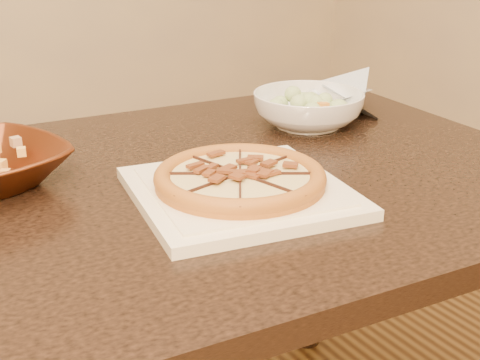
{
  "coord_description": "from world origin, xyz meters",
  "views": [
    {
      "loc": [
        -0.49,
        -1.02,
        1.16
      ],
      "look_at": [
        0.02,
        -0.2,
        0.78
      ],
      "focal_mm": 50.0,
      "sensor_mm": 36.0,
      "label": 1
    }
  ],
  "objects_px": {
    "dining_table": "(163,240)",
    "pizza": "(240,178)",
    "plate": "(240,192)",
    "salad_bowl": "(308,110)"
  },
  "relations": [
    {
      "from": "dining_table",
      "to": "pizza",
      "type": "height_order",
      "value": "pizza"
    },
    {
      "from": "pizza",
      "to": "plate",
      "type": "bearing_deg",
      "value": -0.09
    },
    {
      "from": "dining_table",
      "to": "pizza",
      "type": "xyz_separation_m",
      "value": [
        0.08,
        -0.12,
        0.14
      ]
    },
    {
      "from": "pizza",
      "to": "dining_table",
      "type": "bearing_deg",
      "value": 122.78
    },
    {
      "from": "dining_table",
      "to": "plate",
      "type": "distance_m",
      "value": 0.18
    },
    {
      "from": "dining_table",
      "to": "plate",
      "type": "bearing_deg",
      "value": -57.21
    },
    {
      "from": "plate",
      "to": "salad_bowl",
      "type": "height_order",
      "value": "salad_bowl"
    },
    {
      "from": "dining_table",
      "to": "plate",
      "type": "xyz_separation_m",
      "value": [
        0.08,
        -0.12,
        0.11
      ]
    },
    {
      "from": "dining_table",
      "to": "pizza",
      "type": "bearing_deg",
      "value": -57.22
    },
    {
      "from": "dining_table",
      "to": "salad_bowl",
      "type": "bearing_deg",
      "value": 18.05
    }
  ]
}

